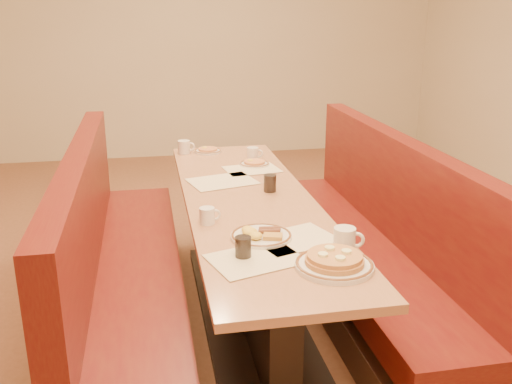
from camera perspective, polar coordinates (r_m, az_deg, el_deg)
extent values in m
plane|color=#9E6647|center=(3.45, -0.58, -12.60)|extent=(8.00, 8.00, 0.00)
cube|color=beige|center=(6.95, -6.82, 15.00)|extent=(6.00, 0.04, 2.80)
cube|color=black|center=(3.44, -0.58, -12.17)|extent=(0.55, 1.88, 0.06)
cube|color=black|center=(3.28, -0.60, -7.27)|extent=(0.15, 1.75, 0.71)
cube|color=#BA7756|center=(3.14, -0.62, -1.08)|extent=(0.70, 2.50, 0.04)
cube|color=#4C3326|center=(3.36, -12.23, -11.98)|extent=(0.55, 2.50, 0.20)
cube|color=#621D10|center=(3.24, -12.55, -7.84)|extent=(0.55, 2.50, 0.16)
cube|color=#621D10|center=(3.11, -16.98, -1.72)|extent=(0.12, 2.50, 0.60)
cube|color=#4C3326|center=(3.57, 10.30, -9.97)|extent=(0.55, 2.50, 0.20)
cube|color=#621D10|center=(3.45, 10.55, -6.01)|extent=(0.55, 2.50, 0.16)
cube|color=#621D10|center=(3.40, 14.29, 0.21)|extent=(0.12, 2.50, 0.60)
cube|color=#FEF7C7|center=(2.41, -0.04, -6.69)|extent=(0.44, 0.38, 0.00)
cube|color=#FEF7C7|center=(2.61, 3.92, -4.71)|extent=(0.43, 0.37, 0.00)
cube|color=#FEF7C7|center=(3.45, -3.38, 1.08)|extent=(0.45, 0.38, 0.00)
cube|color=#FEF7C7|center=(3.70, -0.42, 2.29)|extent=(0.38, 0.30, 0.00)
cylinder|color=white|center=(2.35, 7.82, -7.31)|extent=(0.32, 0.32, 0.02)
torus|color=brown|center=(2.35, 7.83, -7.08)|extent=(0.32, 0.32, 0.01)
cylinder|color=#C97B48|center=(2.34, 7.85, -6.83)|extent=(0.24, 0.24, 0.02)
cylinder|color=#C97B48|center=(2.33, 7.87, -6.40)|extent=(0.22, 0.22, 0.02)
cylinder|color=#FFFAA6|center=(2.35, 9.03, -5.89)|extent=(0.04, 0.04, 0.01)
cylinder|color=#FFFAA6|center=(2.37, 7.36, -5.58)|extent=(0.04, 0.04, 0.01)
cylinder|color=#FFFAA6|center=(2.31, 6.71, -6.23)|extent=(0.04, 0.04, 0.01)
cylinder|color=#FFFAA6|center=(2.29, 8.43, -6.56)|extent=(0.04, 0.04, 0.01)
cylinder|color=white|center=(2.61, 0.54, -4.48)|extent=(0.28, 0.28, 0.02)
torus|color=brown|center=(2.61, 0.54, -4.29)|extent=(0.28, 0.28, 0.01)
ellipsoid|color=yellow|center=(2.59, -0.61, -4.03)|extent=(0.07, 0.07, 0.04)
ellipsoid|color=yellow|center=(2.55, -0.02, -4.40)|extent=(0.06, 0.06, 0.03)
ellipsoid|color=yellow|center=(2.63, -0.85, -3.76)|extent=(0.06, 0.06, 0.03)
cylinder|color=brown|center=(2.62, 1.34, -3.92)|extent=(0.10, 0.03, 0.02)
cylinder|color=brown|center=(2.65, 1.38, -3.68)|extent=(0.10, 0.03, 0.02)
cube|color=#CE8B40|center=(2.57, 1.70, -4.47)|extent=(0.10, 0.08, 0.02)
cylinder|color=white|center=(3.80, -0.16, 2.79)|extent=(0.20, 0.20, 0.01)
torus|color=brown|center=(3.80, -0.16, 2.89)|extent=(0.20, 0.20, 0.01)
cylinder|color=#E69451|center=(3.80, -0.16, 3.02)|extent=(0.14, 0.14, 0.01)
ellipsoid|color=yellow|center=(3.81, -0.58, 3.16)|extent=(0.04, 0.04, 0.02)
cylinder|color=white|center=(4.16, -4.83, 4.08)|extent=(0.20, 0.20, 0.01)
torus|color=brown|center=(4.16, -4.83, 4.17)|extent=(0.19, 0.19, 0.01)
cylinder|color=#E69451|center=(4.16, -4.83, 4.28)|extent=(0.14, 0.14, 0.01)
ellipsoid|color=yellow|center=(4.17, -5.20, 4.41)|extent=(0.04, 0.04, 0.02)
cylinder|color=white|center=(2.51, 8.84, -4.67)|extent=(0.10, 0.10, 0.10)
torus|color=white|center=(2.51, 10.01, -4.73)|extent=(0.07, 0.04, 0.07)
cylinder|color=black|center=(2.49, 8.89, -3.73)|extent=(0.08, 0.08, 0.01)
cylinder|color=white|center=(2.79, -4.92, -2.38)|extent=(0.08, 0.08, 0.08)
torus|color=white|center=(2.79, -4.10, -2.30)|extent=(0.06, 0.02, 0.06)
cylinder|color=black|center=(2.77, -4.94, -1.70)|extent=(0.06, 0.06, 0.01)
cylinder|color=white|center=(3.94, -0.34, 3.87)|extent=(0.08, 0.08, 0.08)
torus|color=white|center=(3.94, 0.28, 3.86)|extent=(0.06, 0.03, 0.06)
cylinder|color=black|center=(3.94, -0.34, 4.39)|extent=(0.07, 0.07, 0.01)
cylinder|color=white|center=(4.14, -7.22, 4.48)|extent=(0.09, 0.09, 0.09)
torus|color=white|center=(4.14, -6.57, 4.51)|extent=(0.07, 0.02, 0.07)
cylinder|color=black|center=(4.13, -7.24, 5.03)|extent=(0.08, 0.08, 0.01)
cylinder|color=black|center=(2.41, -1.29, -5.57)|extent=(0.06, 0.06, 0.09)
cylinder|color=silver|center=(2.41, -1.29, -5.55)|extent=(0.07, 0.07, 0.09)
cylinder|color=black|center=(3.26, 1.41, 0.88)|extent=(0.07, 0.07, 0.10)
cylinder|color=silver|center=(3.26, 1.41, 0.90)|extent=(0.07, 0.07, 0.10)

